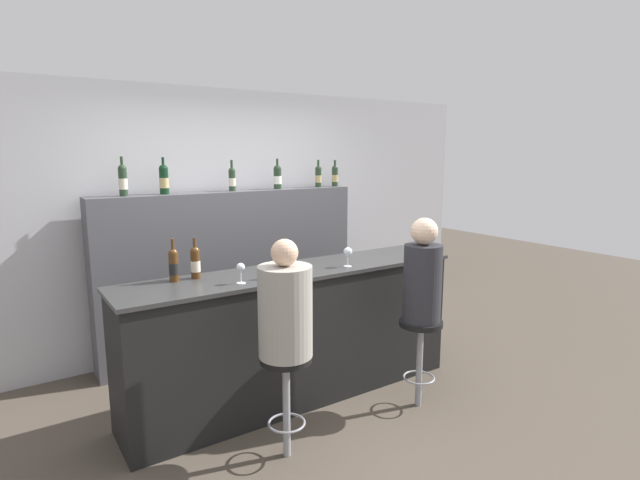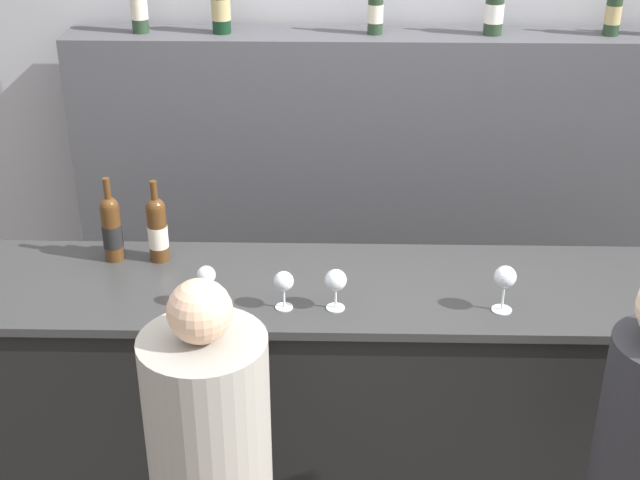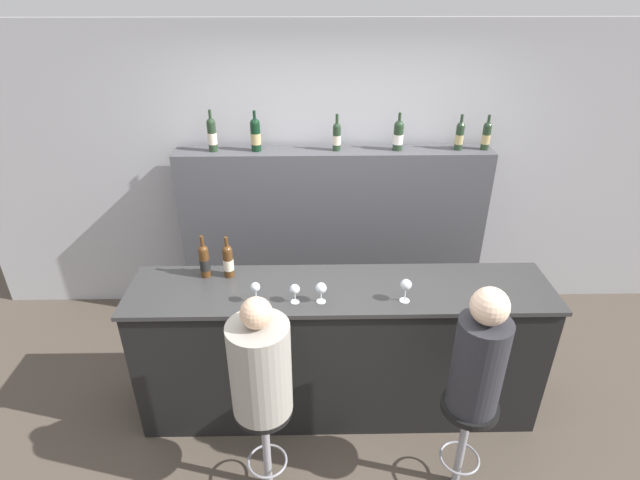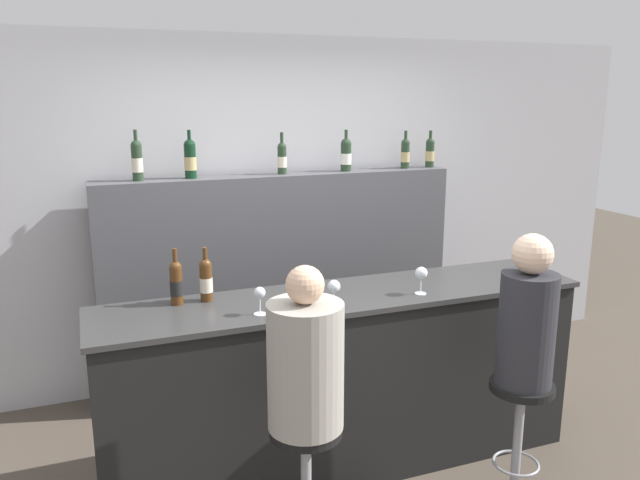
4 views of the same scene
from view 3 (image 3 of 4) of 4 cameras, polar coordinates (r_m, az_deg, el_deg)
name	(u,v)px [view 3 (image 3 of 4)]	position (r m, az deg, el deg)	size (l,w,h in m)	color
ground_plane	(340,434)	(3.83, 2.29, -21.32)	(16.00, 16.00, 0.00)	#4C4238
wall_back	(332,176)	(4.49, 1.42, 7.38)	(6.40, 0.05, 2.60)	#B2B2B7
bar_counter	(339,350)	(3.64, 2.22, -12.50)	(2.82, 0.59, 1.07)	black
back_bar_cabinet	(333,236)	(4.49, 1.46, 0.44)	(2.64, 0.28, 1.61)	#4C4C51
wine_bottle_counter_0	(204,260)	(3.45, -13.07, -2.29)	(0.07, 0.07, 0.31)	#4C2D14
wine_bottle_counter_1	(228,260)	(3.42, -10.45, -2.31)	(0.07, 0.07, 0.30)	#4C2D14
wine_bottle_backbar_0	(212,134)	(4.21, -12.24, 11.71)	(0.07, 0.07, 0.34)	#233823
wine_bottle_backbar_1	(256,135)	(4.15, -7.38, 11.87)	(0.08, 0.08, 0.33)	black
wine_bottle_backbar_2	(337,136)	(4.14, 1.93, 11.77)	(0.07, 0.07, 0.30)	#233823
wine_bottle_backbar_3	(398,135)	(4.19, 8.94, 11.76)	(0.08, 0.08, 0.31)	#233823
wine_bottle_backbar_4	(460,136)	(4.31, 15.66, 11.42)	(0.07, 0.07, 0.29)	#233823
wine_bottle_backbar_5	(486,135)	(4.38, 18.48, 11.26)	(0.07, 0.07, 0.29)	#233823
wine_glass_0	(255,288)	(3.14, -7.40, -5.50)	(0.07, 0.07, 0.15)	silver
wine_glass_1	(295,290)	(3.13, -2.91, -5.71)	(0.07, 0.07, 0.13)	silver
wine_glass_2	(321,289)	(3.12, 0.12, -5.58)	(0.07, 0.07, 0.14)	silver
wine_glass_3	(406,286)	(3.16, 9.79, -5.15)	(0.07, 0.07, 0.16)	silver
bar_stool_left	(265,427)	(3.18, -6.33, -20.44)	(0.34, 0.34, 0.70)	gray
guest_seated_left	(260,365)	(2.83, -6.86, -14.01)	(0.34, 0.34, 0.76)	gray
bar_stool_right	(466,424)	(3.29, 16.38, -19.49)	(0.34, 0.34, 0.70)	gray
guest_seated_right	(480,357)	(2.94, 17.78, -12.62)	(0.29, 0.29, 0.80)	#28282D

